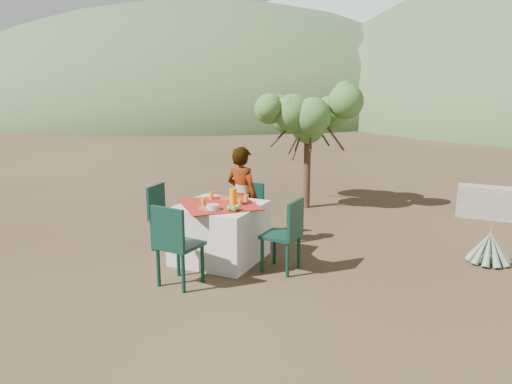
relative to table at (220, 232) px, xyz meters
The scene contains 22 objects.
ground 0.66m from the table, 38.81° to the left, with size 160.00×160.00×0.00m, color #322116.
table is the anchor object (origin of this frame).
chair_far 1.08m from the table, 93.98° to the left, with size 0.40×0.40×0.82m.
chair_near 1.01m from the table, 91.88° to the right, with size 0.49×0.49×0.97m.
chair_left 0.97m from the table, behind, with size 0.44×0.44×0.91m.
chair_right 0.96m from the table, ahead, with size 0.45×0.45×0.92m.
person 0.73m from the table, 88.66° to the left, with size 0.53×0.35×1.44m, color #8C6651.
shrub_tree 3.42m from the table, 86.60° to the left, with size 1.71×1.68×2.02m.
agave 3.52m from the table, 22.53° to the left, with size 0.56×0.56×0.60m.
hill_near_left 35.06m from the table, 120.10° to the left, with size 40.00×40.00×16.00m, color #3A5831.
hill_far_center 52.46m from the table, 93.92° to the left, with size 60.00×60.00×24.00m, color slate.
plate_far 0.49m from the table, 95.41° to the left, with size 0.21×0.21×0.01m, color brown.
plate_near 0.47m from the table, 94.86° to the right, with size 0.22×0.22×0.01m, color brown.
glass_far 0.53m from the table, 139.54° to the left, with size 0.06×0.06×0.10m, color orange.
glass_near 0.48m from the table, 136.53° to the right, with size 0.06×0.06×0.10m, color orange.
juice_pitcher 0.52m from the table, 18.37° to the left, with size 0.10×0.10×0.21m, color orange.
bowl_plate 0.49m from the table, 77.32° to the right, with size 0.22×0.22×0.01m, color brown.
white_bowl 0.52m from the table, 77.32° to the right, with size 0.15×0.15×0.06m, color silver.
jar_left 0.51m from the table, 13.46° to the left, with size 0.05×0.05×0.09m, color orange.
jar_right 0.57m from the table, 46.34° to the left, with size 0.06×0.06×0.10m, color orange.
napkin_holder 0.46m from the table, 34.96° to the left, with size 0.06×0.04×0.08m, color silver.
fruit_cluster 0.57m from the table, 35.09° to the right, with size 0.15×0.14×0.08m.
Camera 1 is at (2.64, -5.86, 2.34)m, focal length 35.00 mm.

